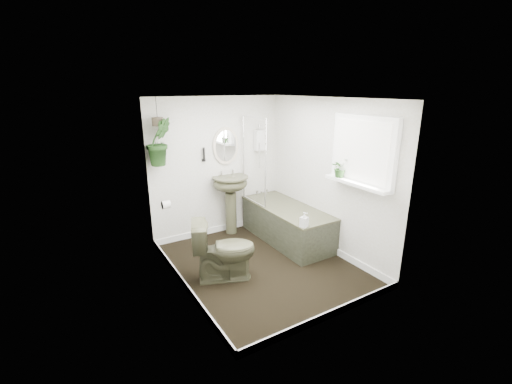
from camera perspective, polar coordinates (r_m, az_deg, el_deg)
floor at (r=5.00m, az=0.91°, el=-12.12°), size 2.30×2.80×0.02m
ceiling at (r=4.37m, az=1.06°, el=15.49°), size 2.30×2.80×0.02m
wall_back at (r=5.75m, az=-6.52°, el=4.12°), size 2.30×0.02×2.30m
wall_front at (r=3.50m, az=13.36°, el=-4.88°), size 2.30×0.02×2.30m
wall_left at (r=4.08m, az=-12.96°, el=-1.67°), size 0.02×2.80×2.30m
wall_right at (r=5.24m, az=11.80°, el=2.57°), size 0.02×2.80×2.30m
skirting at (r=4.97m, az=0.91°, el=-11.52°), size 2.30×2.80×0.10m
bathtub at (r=5.65m, az=5.13°, el=-5.24°), size 0.72×1.72×0.58m
bath_screen at (r=5.58m, az=-0.33°, el=5.18°), size 0.04×0.72×1.40m
shower_box at (r=5.99m, az=0.67°, el=8.64°), size 0.20×0.10×0.35m
oval_mirror at (r=5.72m, az=-5.03°, el=7.66°), size 0.46×0.03×0.62m
wall_sconce at (r=5.56m, az=-8.67°, el=6.22°), size 0.04×0.04×0.22m
toilet_roll_holder at (r=4.81m, az=-14.76°, el=-2.05°), size 0.11×0.11×0.11m
window_recess at (r=4.61m, az=17.44°, el=6.54°), size 0.08×1.00×0.90m
window_sill at (r=4.65m, az=16.41°, el=1.39°), size 0.18×1.00×0.04m
window_blinds at (r=4.58m, az=17.06°, el=6.50°), size 0.01×0.86×0.76m
toilet at (r=4.52m, az=-5.34°, el=-9.55°), size 0.92×0.72×0.82m
pedestal_sink at (r=5.85m, az=-4.21°, el=-2.14°), size 0.63×0.55×1.02m
sill_plant at (r=4.80m, az=13.85°, el=3.96°), size 0.26×0.23×0.26m
hanging_plant at (r=5.18m, az=-15.82°, el=8.06°), size 0.42×0.35×0.69m
soap_bottle at (r=4.76m, az=8.04°, el=-4.59°), size 0.12×0.12×0.21m
hanging_pot at (r=5.15m, az=-16.08°, el=11.21°), size 0.16×0.16×0.12m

